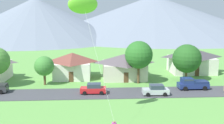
{
  "coord_description": "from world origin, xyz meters",
  "views": [
    {
      "loc": [
        -3.3,
        -13.68,
        12.91
      ],
      "look_at": [
        -1.46,
        16.0,
        7.59
      ],
      "focal_mm": 42.92,
      "sensor_mm": 36.0,
      "label": 1
    }
  ],
  "objects_px": {
    "house_left_center": "(72,65)",
    "pickup_truck_navy_east_side": "(192,84)",
    "tree_near_left": "(187,59)",
    "parked_car_silver_mid_east": "(156,90)",
    "parked_car_red_west_end": "(93,89)",
    "house_rightmost": "(191,60)",
    "tree_right_of_center": "(44,66)",
    "tree_left_of_center": "(139,55)",
    "kite_flyer_with_kite": "(83,5)",
    "house_leftmost": "(124,66)"
  },
  "relations": [
    {
      "from": "house_left_center",
      "to": "pickup_truck_navy_east_side",
      "type": "relative_size",
      "value": 1.49
    },
    {
      "from": "house_left_center",
      "to": "tree_near_left",
      "type": "bearing_deg",
      "value": -10.46
    },
    {
      "from": "parked_car_silver_mid_east",
      "to": "pickup_truck_navy_east_side",
      "type": "bearing_deg",
      "value": 22.54
    },
    {
      "from": "tree_near_left",
      "to": "parked_car_red_west_end",
      "type": "relative_size",
      "value": 1.7
    },
    {
      "from": "house_rightmost",
      "to": "tree_right_of_center",
      "type": "xyz_separation_m",
      "value": [
        -30.78,
        -8.76,
        0.71
      ]
    },
    {
      "from": "house_rightmost",
      "to": "tree_right_of_center",
      "type": "bearing_deg",
      "value": -164.12
    },
    {
      "from": "tree_near_left",
      "to": "parked_car_silver_mid_east",
      "type": "bearing_deg",
      "value": -131.85
    },
    {
      "from": "house_left_center",
      "to": "house_rightmost",
      "type": "xyz_separation_m",
      "value": [
        26.1,
        3.35,
        0.14
      ]
    },
    {
      "from": "tree_left_of_center",
      "to": "pickup_truck_navy_east_side",
      "type": "distance_m",
      "value": 10.83
    },
    {
      "from": "tree_right_of_center",
      "to": "parked_car_red_west_end",
      "type": "xyz_separation_m",
      "value": [
        9.03,
        -6.28,
        -2.68
      ]
    },
    {
      "from": "tree_near_left",
      "to": "kite_flyer_with_kite",
      "type": "height_order",
      "value": "kite_flyer_with_kite"
    },
    {
      "from": "house_leftmost",
      "to": "parked_car_red_west_end",
      "type": "distance_m",
      "value": 12.64
    },
    {
      "from": "house_rightmost",
      "to": "kite_flyer_with_kite",
      "type": "relative_size",
      "value": 0.66
    },
    {
      "from": "tree_near_left",
      "to": "tree_right_of_center",
      "type": "height_order",
      "value": "tree_near_left"
    },
    {
      "from": "tree_left_of_center",
      "to": "parked_car_silver_mid_east",
      "type": "distance_m",
      "value": 9.13
    },
    {
      "from": "house_left_center",
      "to": "tree_left_of_center",
      "type": "relative_size",
      "value": 0.97
    },
    {
      "from": "house_left_center",
      "to": "tree_left_of_center",
      "type": "xyz_separation_m",
      "value": [
        12.8,
        -5.34,
        2.75
      ]
    },
    {
      "from": "tree_near_left",
      "to": "tree_right_of_center",
      "type": "bearing_deg",
      "value": -177.33
    },
    {
      "from": "house_left_center",
      "to": "pickup_truck_navy_east_side",
      "type": "height_order",
      "value": "house_left_center"
    },
    {
      "from": "tree_right_of_center",
      "to": "pickup_truck_navy_east_side",
      "type": "distance_m",
      "value": 26.68
    },
    {
      "from": "house_leftmost",
      "to": "house_rightmost",
      "type": "xyz_separation_m",
      "value": [
        15.58,
        4.14,
        0.27
      ]
    },
    {
      "from": "tree_near_left",
      "to": "tree_left_of_center",
      "type": "distance_m",
      "value": 9.73
    },
    {
      "from": "house_left_center",
      "to": "tree_right_of_center",
      "type": "distance_m",
      "value": 7.2
    },
    {
      "from": "tree_near_left",
      "to": "parked_car_red_west_end",
      "type": "xyz_separation_m",
      "value": [
        -18.05,
        -7.55,
        -3.58
      ]
    },
    {
      "from": "tree_right_of_center",
      "to": "kite_flyer_with_kite",
      "type": "xyz_separation_m",
      "value": [
        8.08,
        -17.33,
        10.41
      ]
    },
    {
      "from": "tree_right_of_center",
      "to": "parked_car_silver_mid_east",
      "type": "relative_size",
      "value": 1.27
    },
    {
      "from": "tree_near_left",
      "to": "tree_right_of_center",
      "type": "xyz_separation_m",
      "value": [
        -27.08,
        -1.26,
        -0.9
      ]
    },
    {
      "from": "tree_right_of_center",
      "to": "pickup_truck_navy_east_side",
      "type": "bearing_deg",
      "value": -10.29
    },
    {
      "from": "tree_right_of_center",
      "to": "pickup_truck_navy_east_side",
      "type": "xyz_separation_m",
      "value": [
        26.14,
        -4.75,
        -2.48
      ]
    },
    {
      "from": "tree_near_left",
      "to": "pickup_truck_navy_east_side",
      "type": "distance_m",
      "value": 6.96
    },
    {
      "from": "pickup_truck_navy_east_side",
      "to": "kite_flyer_with_kite",
      "type": "height_order",
      "value": "kite_flyer_with_kite"
    },
    {
      "from": "house_left_center",
      "to": "parked_car_red_west_end",
      "type": "bearing_deg",
      "value": -69.58
    },
    {
      "from": "house_left_center",
      "to": "pickup_truck_navy_east_side",
      "type": "xyz_separation_m",
      "value": [
        21.46,
        -10.15,
        -1.63
      ]
    },
    {
      "from": "house_rightmost",
      "to": "tree_right_of_center",
      "type": "height_order",
      "value": "house_rightmost"
    },
    {
      "from": "house_leftmost",
      "to": "parked_car_red_west_end",
      "type": "xyz_separation_m",
      "value": [
        -6.18,
        -10.9,
        -1.69
      ]
    },
    {
      "from": "house_leftmost",
      "to": "tree_right_of_center",
      "type": "distance_m",
      "value": 15.92
    },
    {
      "from": "tree_right_of_center",
      "to": "parked_car_silver_mid_east",
      "type": "xyz_separation_m",
      "value": [
        19.06,
        -7.68,
        -2.68
      ]
    },
    {
      "from": "tree_left_of_center",
      "to": "kite_flyer_with_kite",
      "type": "distance_m",
      "value": 21.52
    },
    {
      "from": "tree_right_of_center",
      "to": "pickup_truck_navy_east_side",
      "type": "relative_size",
      "value": 1.03
    },
    {
      "from": "house_left_center",
      "to": "kite_flyer_with_kite",
      "type": "xyz_separation_m",
      "value": [
        3.41,
        -22.73,
        11.27
      ]
    },
    {
      "from": "tree_right_of_center",
      "to": "kite_flyer_with_kite",
      "type": "bearing_deg",
      "value": -64.98
    },
    {
      "from": "parked_car_red_west_end",
      "to": "parked_car_silver_mid_east",
      "type": "xyz_separation_m",
      "value": [
        10.04,
        -1.4,
        0.0
      ]
    },
    {
      "from": "parked_car_silver_mid_east",
      "to": "house_leftmost",
      "type": "bearing_deg",
      "value": 107.41
    },
    {
      "from": "house_leftmost",
      "to": "pickup_truck_navy_east_side",
      "type": "relative_size",
      "value": 1.75
    },
    {
      "from": "kite_flyer_with_kite",
      "to": "house_leftmost",
      "type": "bearing_deg",
      "value": 72.02
    },
    {
      "from": "house_leftmost",
      "to": "kite_flyer_with_kite",
      "type": "relative_size",
      "value": 0.6
    },
    {
      "from": "house_leftmost",
      "to": "kite_flyer_with_kite",
      "type": "distance_m",
      "value": 25.73
    },
    {
      "from": "house_left_center",
      "to": "kite_flyer_with_kite",
      "type": "bearing_deg",
      "value": -81.48
    },
    {
      "from": "pickup_truck_navy_east_side",
      "to": "house_rightmost",
      "type": "bearing_deg",
      "value": 71.02
    },
    {
      "from": "house_left_center",
      "to": "house_rightmost",
      "type": "bearing_deg",
      "value": 7.32
    }
  ]
}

